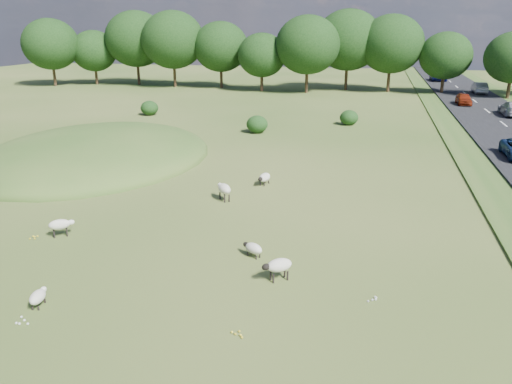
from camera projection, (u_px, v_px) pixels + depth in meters
ground at (277, 143)px, 41.53m from camera, size 160.00×160.00×0.00m
mound at (96, 158)px, 36.76m from camera, size 16.00×20.00×4.00m
road at (508, 129)px, 46.35m from camera, size 8.00×150.00×0.25m
treeline at (317, 45)px, 72.39m from camera, size 96.28×14.66×11.70m
shrubs at (242, 116)px, 49.27m from camera, size 23.27×8.45×1.58m
sheep_0 at (38, 297)px, 17.18m from camera, size 0.59×1.05×0.58m
sheep_1 at (253, 248)px, 20.89m from camera, size 1.06×0.83×0.60m
sheep_2 at (224, 189)px, 27.59m from camera, size 1.18×1.27×0.96m
sheep_3 at (60, 225)px, 22.85m from camera, size 1.13×0.97×0.83m
sheep_4 at (264, 178)px, 30.36m from camera, size 0.79×1.30×0.72m
sheep_5 at (278, 266)px, 18.85m from camera, size 1.22×1.03×0.89m
car_0 at (438, 76)px, 85.87m from camera, size 2.50×5.43×1.51m
car_2 at (464, 99)px, 59.82m from camera, size 1.58×3.93×1.34m
car_4 at (453, 72)px, 94.97m from camera, size 2.05×5.03×1.46m
car_5 at (480, 88)px, 69.94m from camera, size 1.61×4.62×1.52m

